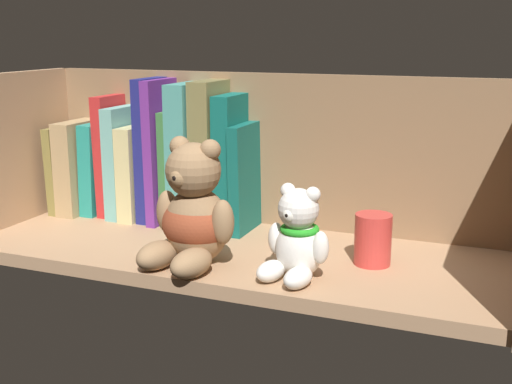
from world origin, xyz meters
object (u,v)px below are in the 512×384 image
book_1 (87,165)px  pillar_candle (373,239)px  book_3 (115,155)px  book_10 (215,153)px  book_11 (234,161)px  book_9 (194,153)px  book_7 (168,150)px  teddy_bear_smaller (297,239)px  book_12 (250,176)px  book_0 (73,166)px  book_2 (103,167)px  book_8 (179,165)px  book_6 (156,149)px  teddy_bear_larger (194,215)px  book_4 (128,160)px  book_5 (143,170)px

book_1 → pillar_candle: 55.28cm
book_3 → book_10: 19.39cm
book_11 → book_10: bearing=180.0°
book_9 → book_7: bearing=180.0°
book_11 → teddy_bear_smaller: (17.10, -19.04, -5.61)cm
book_11 → book_12: 3.49cm
book_0 → teddy_bear_smaller: (48.97, -19.04, -2.32)cm
book_2 → book_9: (18.25, 0.00, 3.72)cm
book_8 → teddy_bear_smaller: book_8 is taller
book_11 → book_6: bearing=180.0°
teddy_bear_smaller → book_7: bearing=147.1°
book_12 → teddy_bear_larger: size_ratio=0.98×
teddy_bear_larger → pillar_candle: bearing=21.1°
book_0 → book_4: 11.76cm
book_3 → book_4: size_ratio=1.09×
book_2 → book_5: bearing=0.0°
teddy_bear_larger → book_12: bearing=88.6°
book_11 → teddy_bear_smaller: 26.20cm
teddy_bear_smaller → book_9: bearing=142.0°
book_0 → book_2: (6.34, 0.00, 0.38)cm
book_0 → book_6: 17.92cm
book_12 → book_9: bearing=180.0°
book_2 → teddy_bear_smaller: 46.76cm
book_3 → book_12: bearing=0.0°
book_3 → book_11: 22.83cm
book_1 → book_5: bearing=0.0°
book_2 → pillar_candle: (50.73, -10.19, -4.41)cm
book_2 → teddy_bear_smaller: size_ratio=1.29×
teddy_bear_larger → teddy_bear_smaller: teddy_bear_larger is taller
book_3 → pillar_candle: 49.58cm
book_9 → teddy_bear_larger: size_ratio=1.33×
teddy_bear_smaller → pillar_candle: bearing=47.5°
teddy_bear_larger → book_0: bearing=150.8°
book_1 → teddy_bear_larger: (31.15, -19.05, -1.21)cm
book_3 → teddy_bear_larger: book_3 is taller
book_11 → pillar_candle: (25.21, -10.19, -7.32)cm
book_4 → pillar_candle: (45.48, -10.19, -5.95)cm
book_3 → book_10: book_10 is taller
book_9 → book_5: bearing=180.0°
book_12 → book_1: bearing=180.0°
book_10 → teddy_bear_larger: book_10 is taller
book_1 → book_11: (28.94, 0.00, 2.77)cm
book_1 → book_4: book_4 is taller
book_4 → book_8: bearing=0.0°
book_2 → book_4: bearing=0.0°
book_0 → book_8: bearing=0.0°
book_0 → book_3: bearing=0.0°
book_4 → book_11: book_11 is taller
book_10 → book_11: size_ratio=1.10×
book_12 → book_4: bearing=180.0°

